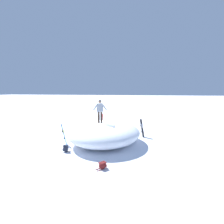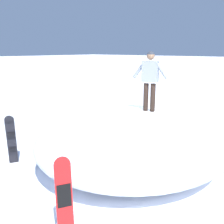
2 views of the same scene
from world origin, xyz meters
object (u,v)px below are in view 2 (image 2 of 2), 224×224
at_px(backpack_near, 172,126).
at_px(snowboard_secondary_upright, 65,206).
at_px(snowboard_tertiary_upright, 11,139).
at_px(snowboarder_standing, 150,76).

bearing_deg(backpack_near, snowboard_secondary_upright, -164.90).
height_order(snowboard_secondary_upright, snowboard_tertiary_upright, snowboard_secondary_upright).
bearing_deg(snowboard_secondary_upright, backpack_near, 15.10).
bearing_deg(snowboarder_standing, backpack_near, 17.10).
xyz_separation_m(snowboarder_standing, snowboard_secondary_upright, (-3.87, -0.91, -1.76)).
relative_size(snowboarder_standing, snowboard_tertiary_upright, 1.06).
bearing_deg(snowboard_secondary_upright, snowboarder_standing, 13.23).
xyz_separation_m(snowboarder_standing, snowboard_tertiary_upright, (-2.64, 3.02, -1.85)).
bearing_deg(snowboarder_standing, snowboard_secondary_upright, -166.77).
bearing_deg(snowboard_secondary_upright, snowboard_tertiary_upright, 72.62).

